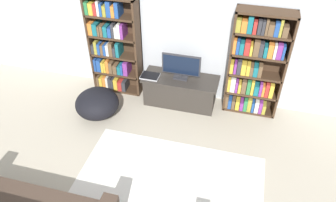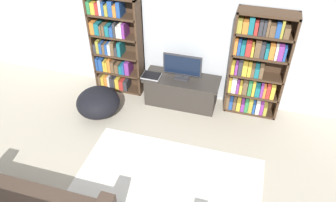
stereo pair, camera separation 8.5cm
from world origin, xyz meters
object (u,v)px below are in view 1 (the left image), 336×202
at_px(bookshelf_right, 255,65).
at_px(tv_stand, 180,90).
at_px(television, 181,66).
at_px(laptop, 150,76).
at_px(bookshelf_left, 113,46).
at_px(beanbag_ottoman, 97,103).

height_order(bookshelf_right, tv_stand, bookshelf_right).
distance_m(bookshelf_right, television, 1.19).
bearing_deg(bookshelf_right, television, -173.80).
height_order(tv_stand, laptop, laptop).
height_order(bookshelf_left, television, bookshelf_left).
bearing_deg(laptop, beanbag_ottoman, -142.75).
xyz_separation_m(bookshelf_right, laptop, (-1.68, -0.22, -0.36)).
xyz_separation_m(laptop, beanbag_ottoman, (-0.76, -0.58, -0.31)).
height_order(tv_stand, beanbag_ottoman, tv_stand).
height_order(bookshelf_left, laptop, bookshelf_left).
relative_size(bookshelf_left, beanbag_ottoman, 2.49).
relative_size(bookshelf_left, television, 2.79).
bearing_deg(bookshelf_left, laptop, -17.10).
height_order(bookshelf_right, beanbag_ottoman, bookshelf_right).
xyz_separation_m(bookshelf_right, tv_stand, (-1.17, -0.14, -0.63)).
distance_m(bookshelf_left, beanbag_ottoman, 1.04).
bearing_deg(laptop, bookshelf_right, 7.53).
bearing_deg(television, tv_stand, -90.00).
relative_size(tv_stand, laptop, 4.11).
bearing_deg(bookshelf_right, beanbag_ottoman, -161.85).
bearing_deg(bookshelf_left, beanbag_ottoman, -92.01).
distance_m(tv_stand, laptop, 0.59).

